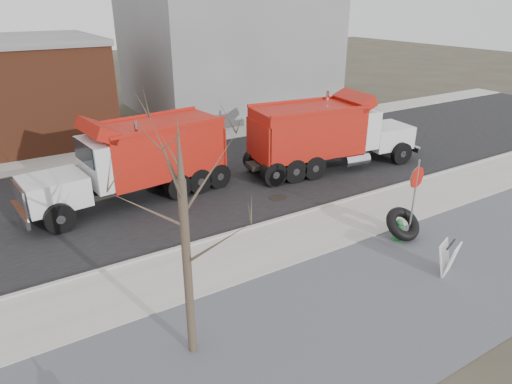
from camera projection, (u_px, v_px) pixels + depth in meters
ground at (255, 257)px, 13.49m from camera, size 120.00×120.00×0.00m
gravel_verge at (333, 322)px, 10.75m from camera, size 60.00×5.00×0.03m
sidewalk at (251, 252)px, 13.68m from camera, size 60.00×2.50×0.06m
curb at (230, 234)px, 14.68m from camera, size 60.00×0.15×0.11m
road at (173, 187)px, 18.41m from camera, size 60.00×9.40×0.02m
far_sidewalk at (129, 150)px, 22.86m from camera, size 60.00×2.00×0.06m
building_grey at (228, 48)px, 30.35m from camera, size 12.00×10.00×8.00m
bare_tree at (184, 214)px, 8.61m from camera, size 3.20×3.20×5.20m
fire_hydrant at (399, 231)px, 14.27m from camera, size 0.42×0.41×0.74m
truck_tire at (403, 224)px, 14.34m from camera, size 1.20×1.13×1.00m
stop_sign at (416, 185)px, 13.88m from camera, size 0.71×0.14×2.62m
sandwich_board at (448, 259)px, 12.45m from camera, size 0.78×0.63×0.94m
dump_truck_red_a at (327, 132)px, 19.84m from camera, size 8.15×3.15×3.26m
dump_truck_red_b at (137, 158)px, 16.79m from camera, size 7.67×2.95×3.21m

